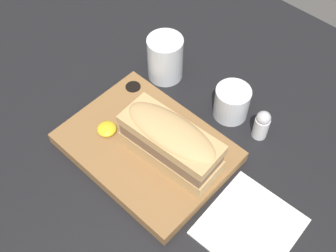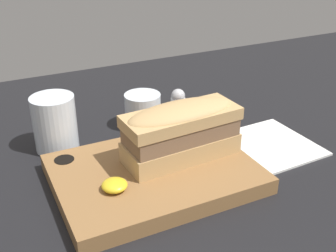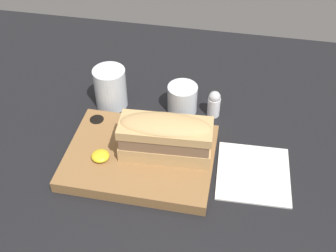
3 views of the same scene
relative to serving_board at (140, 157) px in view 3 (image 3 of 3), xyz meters
The scene contains 8 objects.
dining_table 2.71cm from the serving_board, 38.10° to the left, with size 196.47×111.49×2.00cm.
serving_board is the anchor object (origin of this frame).
sandwich 8.29cm from the serving_board, 10.64° to the left, with size 18.95×8.40×9.27cm.
mustard_dollop 8.33cm from the serving_board, 157.08° to the right, with size 3.73×3.73×1.49cm.
water_glass 20.59cm from the serving_board, 123.33° to the left, with size 7.60×7.60×9.95cm.
wine_glass 19.16cm from the serving_board, 71.84° to the left, with size 7.04×7.04×6.87cm.
napkin 23.69cm from the serving_board, ahead, with size 15.35×16.27×0.40cm.
salt_shaker 22.39cm from the serving_board, 52.80° to the left, with size 2.94×2.94×6.78cm.
Camera 3 is at (16.09, -59.07, 67.99)cm, focal length 45.00 mm.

